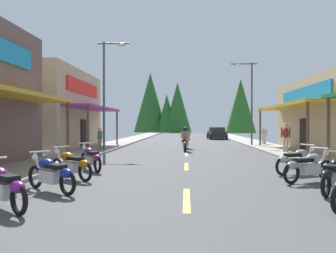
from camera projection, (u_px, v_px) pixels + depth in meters
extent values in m
cube|color=#4C4C4F|center=(186.00, 147.00, 25.57)|extent=(9.64, 81.06, 0.10)
cube|color=gray|center=(110.00, 145.00, 25.92)|extent=(2.59, 81.06, 0.12)
cube|color=#9E9991|center=(264.00, 146.00, 25.23)|extent=(2.59, 81.06, 0.12)
cube|color=#E0C64C|center=(187.00, 199.00, 7.48)|extent=(0.16, 2.40, 0.01)
cube|color=#E0C64C|center=(186.00, 166.00, 13.33)|extent=(0.16, 2.40, 0.01)
cube|color=#E0C64C|center=(186.00, 154.00, 18.73)|extent=(0.16, 2.40, 0.01)
cube|color=#E0C64C|center=(186.00, 148.00, 24.04)|extent=(0.16, 2.40, 0.01)
cube|color=#E0C64C|center=(186.00, 143.00, 29.79)|extent=(0.16, 2.40, 0.01)
cube|color=#E0C64C|center=(186.00, 140.00, 35.06)|extent=(0.16, 2.40, 0.01)
cube|color=#E0C64C|center=(186.00, 138.00, 42.01)|extent=(0.16, 2.40, 0.01)
cube|color=#E0C64C|center=(186.00, 136.00, 48.81)|extent=(0.16, 2.40, 0.01)
cube|color=#E0C64C|center=(186.00, 134.00, 55.61)|extent=(0.16, 2.40, 0.01)
cube|color=gold|center=(8.00, 93.00, 11.76)|extent=(1.80, 8.54, 0.16)
cylinder|color=brown|center=(68.00, 131.00, 15.79)|extent=(0.14, 0.14, 2.82)
cube|color=tan|center=(25.00, 110.00, 23.31)|extent=(8.58, 9.32, 5.59)
cube|color=#8C338C|center=(95.00, 108.00, 23.02)|extent=(1.80, 8.39, 0.16)
cylinder|color=brown|center=(88.00, 130.00, 19.01)|extent=(0.14, 0.14, 2.82)
cylinder|color=brown|center=(117.00, 128.00, 26.98)|extent=(0.14, 0.14, 2.82)
cube|color=red|center=(84.00, 88.00, 23.06)|extent=(0.10, 6.52, 0.90)
cube|color=black|center=(84.00, 134.00, 23.08)|extent=(0.08, 1.10, 2.10)
cylinder|color=brown|center=(328.00, 133.00, 13.19)|extent=(0.14, 0.14, 2.82)
cube|color=gold|center=(289.00, 106.00, 20.32)|extent=(1.80, 10.30, 0.16)
cylinder|color=brown|center=(308.00, 131.00, 15.42)|extent=(0.14, 0.14, 2.82)
cylinder|color=brown|center=(260.00, 129.00, 25.31)|extent=(0.14, 0.14, 2.82)
cube|color=#197FCC|center=(303.00, 95.00, 20.26)|extent=(0.10, 8.01, 0.90)
cube|color=black|center=(303.00, 135.00, 20.28)|extent=(0.08, 1.10, 2.10)
cylinder|color=#474C51|center=(104.00, 97.00, 20.38)|extent=(0.14, 0.14, 6.97)
cylinder|color=#474C51|center=(114.00, 43.00, 20.32)|extent=(2.05, 0.10, 0.10)
ellipsoid|color=silver|center=(122.00, 45.00, 20.29)|extent=(0.50, 0.30, 0.24)
cylinder|color=#474C51|center=(252.00, 104.00, 25.64)|extent=(0.14, 0.14, 6.68)
cylinder|color=#474C51|center=(244.00, 64.00, 25.65)|extent=(2.05, 0.10, 0.10)
ellipsoid|color=silver|center=(237.00, 65.00, 25.68)|extent=(0.50, 0.30, 0.24)
torus|color=black|center=(326.00, 184.00, 7.68)|extent=(0.47, 0.57, 0.64)
cube|color=silver|center=(335.00, 177.00, 8.24)|extent=(0.65, 0.72, 0.32)
cube|color=black|center=(332.00, 167.00, 8.05)|extent=(0.59, 0.64, 0.12)
ellipsoid|color=black|center=(327.00, 174.00, 7.72)|extent=(0.46, 0.49, 0.24)
torus|color=black|center=(326.00, 170.00, 10.08)|extent=(0.60, 0.41, 0.64)
torus|color=black|center=(291.00, 173.00, 9.40)|extent=(0.60, 0.41, 0.64)
cube|color=silver|center=(309.00, 169.00, 9.73)|extent=(0.75, 0.59, 0.32)
ellipsoid|color=#99999E|center=(314.00, 158.00, 9.82)|extent=(0.64, 0.56, 0.28)
cube|color=black|center=(303.00, 160.00, 9.62)|extent=(0.66, 0.54, 0.12)
ellipsoid|color=#99999E|center=(293.00, 165.00, 9.42)|extent=(0.50, 0.43, 0.24)
cylinder|color=silver|center=(323.00, 160.00, 10.01)|extent=(0.35, 0.24, 0.71)
cylinder|color=silver|center=(320.00, 148.00, 9.96)|extent=(0.34, 0.54, 0.04)
sphere|color=white|center=(326.00, 153.00, 10.08)|extent=(0.16, 0.16, 0.16)
torus|color=black|center=(312.00, 164.00, 11.70)|extent=(0.60, 0.42, 0.64)
torus|color=black|center=(282.00, 166.00, 10.98)|extent=(0.60, 0.42, 0.64)
cube|color=silver|center=(297.00, 163.00, 11.33)|extent=(0.74, 0.61, 0.32)
ellipsoid|color=#99999E|center=(301.00, 153.00, 11.43)|extent=(0.64, 0.57, 0.28)
cube|color=black|center=(293.00, 155.00, 11.21)|extent=(0.66, 0.55, 0.12)
ellipsoid|color=#99999E|center=(283.00, 159.00, 11.00)|extent=(0.50, 0.44, 0.24)
cylinder|color=silver|center=(309.00, 155.00, 11.63)|extent=(0.35, 0.25, 0.71)
cylinder|color=silver|center=(307.00, 145.00, 11.57)|extent=(0.35, 0.53, 0.04)
sphere|color=white|center=(312.00, 149.00, 11.71)|extent=(0.16, 0.16, 0.16)
torus|color=black|center=(19.00, 199.00, 6.15)|extent=(0.57, 0.47, 0.64)
cube|color=silver|center=(2.00, 190.00, 6.64)|extent=(0.73, 0.65, 0.32)
cube|color=black|center=(7.00, 178.00, 6.47)|extent=(0.65, 0.59, 0.12)
ellipsoid|color=#721972|center=(18.00, 187.00, 6.18)|extent=(0.50, 0.46, 0.24)
torus|color=black|center=(35.00, 177.00, 8.81)|extent=(0.58, 0.45, 0.64)
torus|color=black|center=(67.00, 183.00, 7.87)|extent=(0.58, 0.45, 0.64)
cube|color=silver|center=(50.00, 176.00, 8.34)|extent=(0.73, 0.63, 0.32)
ellipsoid|color=navy|center=(46.00, 164.00, 8.46)|extent=(0.64, 0.58, 0.28)
cube|color=black|center=(56.00, 167.00, 8.18)|extent=(0.65, 0.57, 0.12)
ellipsoid|color=navy|center=(66.00, 173.00, 7.90)|extent=(0.50, 0.45, 0.24)
cylinder|color=silver|center=(38.00, 165.00, 8.72)|extent=(0.34, 0.26, 0.71)
cylinder|color=silver|center=(40.00, 152.00, 8.65)|extent=(0.38, 0.51, 0.04)
sphere|color=white|center=(35.00, 157.00, 8.82)|extent=(0.16, 0.16, 0.16)
torus|color=black|center=(57.00, 167.00, 10.70)|extent=(0.58, 0.45, 0.64)
torus|color=black|center=(85.00, 171.00, 9.76)|extent=(0.58, 0.45, 0.64)
cube|color=silver|center=(70.00, 167.00, 10.23)|extent=(0.73, 0.63, 0.32)
ellipsoid|color=#BF660C|center=(67.00, 156.00, 10.35)|extent=(0.64, 0.59, 0.28)
cube|color=black|center=(75.00, 159.00, 10.07)|extent=(0.65, 0.58, 0.12)
ellipsoid|color=#BF660C|center=(84.00, 164.00, 9.79)|extent=(0.50, 0.45, 0.24)
cylinder|color=silver|center=(59.00, 158.00, 10.62)|extent=(0.34, 0.26, 0.71)
cylinder|color=silver|center=(61.00, 147.00, 10.54)|extent=(0.38, 0.51, 0.04)
sphere|color=white|center=(57.00, 151.00, 10.72)|extent=(0.16, 0.16, 0.16)
torus|color=black|center=(84.00, 160.00, 12.82)|extent=(0.46, 0.58, 0.64)
torus|color=black|center=(97.00, 164.00, 11.56)|extent=(0.46, 0.58, 0.64)
cube|color=silver|center=(90.00, 160.00, 12.19)|extent=(0.64, 0.73, 0.32)
ellipsoid|color=#721972|center=(89.00, 151.00, 12.36)|extent=(0.59, 0.64, 0.28)
cube|color=black|center=(93.00, 153.00, 11.98)|extent=(0.58, 0.65, 0.12)
ellipsoid|color=#721972|center=(97.00, 158.00, 11.60)|extent=(0.45, 0.50, 0.24)
cylinder|color=silver|center=(85.00, 152.00, 12.71)|extent=(0.27, 0.34, 0.71)
cylinder|color=silver|center=(86.00, 143.00, 12.61)|extent=(0.51, 0.38, 0.04)
sphere|color=white|center=(84.00, 147.00, 12.84)|extent=(0.16, 0.16, 0.16)
torus|color=black|center=(184.00, 146.00, 21.56)|extent=(0.12, 0.64, 0.64)
torus|color=black|center=(185.00, 147.00, 20.06)|extent=(0.12, 0.64, 0.64)
cube|color=silver|center=(185.00, 145.00, 20.81)|extent=(0.31, 0.71, 0.32)
ellipsoid|color=#BF660C|center=(185.00, 140.00, 21.00)|extent=(0.34, 0.57, 0.28)
cube|color=black|center=(185.00, 141.00, 20.56)|extent=(0.30, 0.61, 0.12)
ellipsoid|color=#BF660C|center=(185.00, 143.00, 20.11)|extent=(0.26, 0.45, 0.24)
cylinder|color=silver|center=(184.00, 141.00, 21.43)|extent=(0.07, 0.37, 0.71)
cylinder|color=silver|center=(184.00, 135.00, 21.30)|extent=(0.60, 0.06, 0.04)
sphere|color=white|center=(184.00, 138.00, 21.58)|extent=(0.16, 0.16, 0.16)
ellipsoid|color=#726659|center=(185.00, 135.00, 20.65)|extent=(0.39, 0.39, 0.64)
sphere|color=black|center=(185.00, 129.00, 20.70)|extent=(0.24, 0.24, 0.24)
cylinder|color=#726659|center=(182.00, 141.00, 20.83)|extent=(0.16, 0.43, 0.24)
cylinder|color=#726659|center=(181.00, 135.00, 20.96)|extent=(0.12, 0.51, 0.40)
cylinder|color=#726659|center=(187.00, 141.00, 20.82)|extent=(0.16, 0.43, 0.24)
cylinder|color=#726659|center=(188.00, 135.00, 20.95)|extent=(0.12, 0.51, 0.40)
torus|color=black|center=(187.00, 144.00, 23.92)|extent=(0.10, 0.64, 0.64)
torus|color=black|center=(187.00, 145.00, 22.42)|extent=(0.10, 0.64, 0.64)
cube|color=silver|center=(187.00, 143.00, 23.17)|extent=(0.28, 0.70, 0.32)
ellipsoid|color=navy|center=(187.00, 138.00, 23.36)|extent=(0.32, 0.56, 0.28)
cube|color=black|center=(187.00, 139.00, 22.91)|extent=(0.28, 0.60, 0.12)
ellipsoid|color=navy|center=(187.00, 141.00, 22.47)|extent=(0.24, 0.44, 0.24)
cylinder|color=silver|center=(187.00, 139.00, 23.78)|extent=(0.06, 0.37, 0.71)
cylinder|color=silver|center=(187.00, 134.00, 23.66)|extent=(0.60, 0.04, 0.04)
sphere|color=white|center=(187.00, 136.00, 23.94)|extent=(0.16, 0.16, 0.16)
ellipsoid|color=maroon|center=(187.00, 134.00, 23.01)|extent=(0.38, 0.38, 0.64)
sphere|color=black|center=(187.00, 128.00, 23.06)|extent=(0.24, 0.24, 0.24)
cylinder|color=maroon|center=(184.00, 139.00, 23.19)|extent=(0.14, 0.42, 0.24)
cylinder|color=maroon|center=(184.00, 134.00, 23.32)|extent=(0.10, 0.51, 0.40)
cylinder|color=maroon|center=(189.00, 139.00, 23.17)|extent=(0.14, 0.42, 0.24)
cylinder|color=maroon|center=(189.00, 134.00, 23.30)|extent=(0.10, 0.51, 0.40)
cylinder|color=#B2A599|center=(265.00, 141.00, 26.59)|extent=(0.14, 0.14, 0.77)
cylinder|color=#B2A599|center=(263.00, 141.00, 26.67)|extent=(0.14, 0.14, 0.77)
ellipsoid|color=#B2A599|center=(264.00, 133.00, 26.62)|extent=(0.44, 0.39, 0.55)
cylinder|color=#B2A599|center=(267.00, 133.00, 26.51)|extent=(0.09, 0.09, 0.52)
cylinder|color=#B2A599|center=(261.00, 132.00, 26.74)|extent=(0.09, 0.09, 0.52)
sphere|color=beige|center=(264.00, 128.00, 26.62)|extent=(0.21, 0.21, 0.21)
cylinder|color=#B2A599|center=(287.00, 146.00, 18.94)|extent=(0.14, 0.14, 0.91)
cylinder|color=#B2A599|center=(284.00, 146.00, 19.06)|extent=(0.14, 0.14, 0.91)
ellipsoid|color=maroon|center=(286.00, 133.00, 19.00)|extent=(0.44, 0.43, 0.65)
cylinder|color=maroon|center=(290.00, 133.00, 18.84)|extent=(0.09, 0.09, 0.61)
cylinder|color=maroon|center=(282.00, 132.00, 19.16)|extent=(0.09, 0.09, 0.61)
sphere|color=beige|center=(286.00, 125.00, 18.99)|extent=(0.25, 0.25, 0.25)
cylinder|color=#726659|center=(101.00, 146.00, 19.95)|extent=(0.14, 0.14, 0.78)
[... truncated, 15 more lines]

